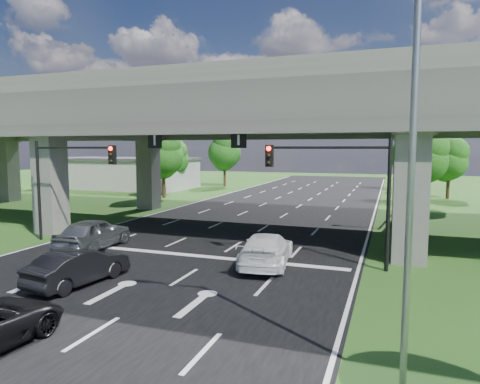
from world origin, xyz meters
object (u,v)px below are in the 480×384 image
Objects in this scene: signal_right at (339,178)px; streetlight_far at (393,145)px; streetlight_beyond at (393,146)px; car_white at (266,249)px; car_dark at (79,267)px; signal_left at (66,172)px; car_silver at (94,234)px; streetlight_near at (393,135)px.

streetlight_far reaches higher than signal_right.
car_white is (-5.49, -37.00, -5.05)m from streetlight_beyond.
streetlight_beyond is at bearing -105.55° from car_white.
streetlight_far is 2.26× the size of car_dark.
signal_right is 0.60× the size of streetlight_far.
signal_left reaches higher than car_white.
car_silver reaches higher than car_white.
car_silver is (-15.39, -37.00, -4.96)m from streetlight_beyond.
streetlight_beyond reaches higher than signal_left.
car_dark is (3.49, -5.32, -0.13)m from car_silver.
signal_left is at bearing 150.98° from streetlight_near.
streetlight_beyond is 2.26× the size of car_dark.
signal_right reaches higher than car_silver.
signal_right is 0.60× the size of streetlight_beyond.
streetlight_near is at bearing -90.00° from streetlight_far.
streetlight_near reaches higher than car_silver.
streetlight_beyond is (0.00, 46.00, 0.00)m from streetlight_near.
car_white is at bearing -132.64° from car_dark.
car_silver is at bearing -126.23° from streetlight_far.
signal_left is at bearing -116.43° from streetlight_beyond.
streetlight_near reaches higher than signal_right.
signal_left reaches higher than car_silver.
signal_right is 20.25m from streetlight_far.
car_silver is at bearing -7.11° from car_white.
signal_left is 40.30m from streetlight_beyond.
signal_left is (-15.65, 0.00, 0.00)m from signal_right.
signal_left is 1.14× the size of car_white.
streetlight_near is 1.00× the size of streetlight_beyond.
signal_right is 15.65m from signal_left.
car_silver is (-13.12, -0.94, -3.30)m from signal_right.
streetlight_far is at bearing 83.53° from signal_right.
car_silver is at bearing -49.07° from car_dark.
signal_right is at bearing -93.61° from streetlight_beyond.
signal_left is at bearing -131.78° from streetlight_far.
signal_right is at bearing -96.47° from streetlight_far.
streetlight_near is 13.45m from car_dark.
signal_right is 4.77m from car_white.
car_white reaches higher than car_dark.
streetlight_near is 1.90× the size of car_white.
streetlight_beyond is 37.74m from car_white.
car_silver is at bearing -20.42° from signal_left.
car_silver reaches higher than car_dark.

